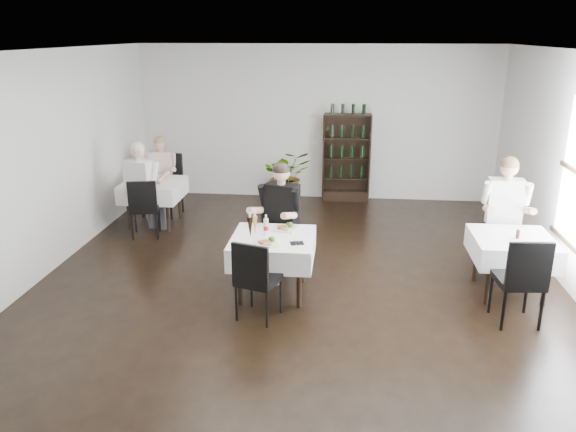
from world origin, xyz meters
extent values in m
plane|color=black|center=(0.00, 0.00, 0.00)|extent=(9.00, 9.00, 0.00)
plane|color=white|center=(0.00, 0.00, 3.00)|extent=(9.00, 9.00, 0.00)
plane|color=silver|center=(0.00, 4.50, 1.50)|extent=(7.00, 0.00, 7.00)
plane|color=silver|center=(-3.50, 0.00, 1.50)|extent=(0.00, 9.00, 9.00)
cube|color=black|center=(0.60, 4.32, 0.10)|extent=(0.90, 0.28, 0.20)
cylinder|color=black|center=(-0.67, -0.36, 0.35)|extent=(0.06, 0.06, 0.71)
cylinder|color=black|center=(-0.67, 0.36, 0.35)|extent=(0.06, 0.06, 0.71)
cylinder|color=black|center=(0.07, -0.36, 0.35)|extent=(0.06, 0.06, 0.71)
cylinder|color=black|center=(0.07, 0.36, 0.35)|extent=(0.06, 0.06, 0.71)
cube|color=black|center=(-0.30, 0.00, 0.73)|extent=(0.85, 0.85, 0.04)
cube|color=white|center=(-0.30, 0.00, 0.62)|extent=(1.03, 1.03, 0.30)
cylinder|color=black|center=(-3.04, 2.16, 0.35)|extent=(0.06, 0.06, 0.71)
cylinder|color=black|center=(-3.04, 2.84, 0.35)|extent=(0.06, 0.06, 0.71)
cylinder|color=black|center=(-2.36, 2.16, 0.35)|extent=(0.06, 0.06, 0.71)
cylinder|color=black|center=(-2.36, 2.84, 0.35)|extent=(0.06, 0.06, 0.71)
cube|color=black|center=(-2.70, 2.50, 0.73)|extent=(0.80, 0.80, 0.04)
cube|color=white|center=(-2.70, 2.50, 0.62)|extent=(0.98, 0.98, 0.30)
cylinder|color=black|center=(2.36, -0.04, 0.35)|extent=(0.06, 0.06, 0.71)
cylinder|color=black|center=(2.36, 0.64, 0.35)|extent=(0.06, 0.06, 0.71)
cylinder|color=black|center=(3.04, -0.04, 0.35)|extent=(0.06, 0.06, 0.71)
cylinder|color=black|center=(3.04, 0.64, 0.35)|extent=(0.06, 0.06, 0.71)
cube|color=black|center=(2.70, 0.30, 0.73)|extent=(0.80, 0.80, 0.04)
cube|color=white|center=(2.70, 0.30, 0.62)|extent=(0.98, 0.98, 0.30)
imported|color=#26541D|center=(-0.56, 4.20, 0.51)|extent=(1.10, 1.01, 1.02)
cylinder|color=black|center=(-0.56, 0.54, 0.20)|extent=(0.03, 0.03, 0.40)
cylinder|color=black|center=(-0.55, 0.88, 0.20)|extent=(0.03, 0.03, 0.40)
cylinder|color=black|center=(-0.21, 0.52, 0.20)|extent=(0.03, 0.03, 0.40)
cylinder|color=black|center=(-0.20, 0.87, 0.20)|extent=(0.03, 0.03, 0.40)
cube|color=black|center=(-0.38, 0.70, 0.42)|extent=(0.41, 0.41, 0.06)
cube|color=black|center=(-0.37, 0.88, 0.66)|extent=(0.40, 0.06, 0.43)
cylinder|color=black|center=(-0.14, -0.52, 0.22)|extent=(0.03, 0.03, 0.45)
cylinder|color=black|center=(-0.26, -0.89, 0.22)|extent=(0.03, 0.03, 0.45)
cylinder|color=black|center=(-0.51, -0.40, 0.22)|extent=(0.03, 0.03, 0.45)
cylinder|color=black|center=(-0.63, -0.77, 0.22)|extent=(0.03, 0.03, 0.45)
cube|color=black|center=(-0.39, -0.65, 0.48)|extent=(0.56, 0.56, 0.07)
cube|color=black|center=(-0.45, -0.84, 0.74)|extent=(0.44, 0.18, 0.49)
cylinder|color=black|center=(-2.93, 2.87, 0.25)|extent=(0.04, 0.04, 0.51)
cylinder|color=black|center=(-2.85, 3.30, 0.25)|extent=(0.04, 0.04, 0.51)
cylinder|color=black|center=(-2.50, 2.78, 0.25)|extent=(0.04, 0.04, 0.51)
cylinder|color=black|center=(-2.42, 3.21, 0.25)|extent=(0.04, 0.04, 0.51)
cube|color=black|center=(-2.68, 3.04, 0.54)|extent=(0.60, 0.60, 0.08)
cube|color=black|center=(-2.63, 3.27, 0.84)|extent=(0.51, 0.15, 0.55)
cylinder|color=black|center=(-2.51, 2.13, 0.22)|extent=(0.04, 0.04, 0.45)
cylinder|color=black|center=(-2.42, 1.76, 0.22)|extent=(0.04, 0.04, 0.45)
cylinder|color=black|center=(-2.89, 2.04, 0.22)|extent=(0.04, 0.04, 0.45)
cylinder|color=black|center=(-2.79, 1.66, 0.22)|extent=(0.04, 0.04, 0.45)
cube|color=black|center=(-2.65, 1.90, 0.48)|extent=(0.54, 0.54, 0.07)
cube|color=black|center=(-2.60, 1.70, 0.74)|extent=(0.45, 0.15, 0.49)
cylinder|color=black|center=(2.58, 0.78, 0.21)|extent=(0.03, 0.03, 0.41)
cylinder|color=black|center=(2.56, 1.14, 0.21)|extent=(0.03, 0.03, 0.41)
cylinder|color=black|center=(2.94, 0.80, 0.21)|extent=(0.03, 0.03, 0.41)
cylinder|color=black|center=(2.92, 1.16, 0.21)|extent=(0.03, 0.03, 0.41)
cube|color=black|center=(2.75, 0.97, 0.44)|extent=(0.43, 0.43, 0.06)
cube|color=black|center=(2.74, 1.16, 0.68)|extent=(0.41, 0.07, 0.45)
cylinder|color=black|center=(2.77, -0.23, 0.24)|extent=(0.04, 0.04, 0.49)
cylinder|color=black|center=(2.81, -0.65, 0.24)|extent=(0.04, 0.04, 0.49)
cylinder|color=black|center=(2.35, -0.27, 0.24)|extent=(0.04, 0.04, 0.49)
cylinder|color=black|center=(2.39, -0.69, 0.24)|extent=(0.04, 0.04, 0.49)
cube|color=black|center=(2.58, -0.46, 0.52)|extent=(0.53, 0.53, 0.07)
cube|color=black|center=(2.60, -0.68, 0.80)|extent=(0.49, 0.10, 0.53)
cube|color=#403F47|center=(-0.44, 0.53, 0.61)|extent=(0.31, 0.48, 0.15)
cylinder|color=#403F47|center=(-0.51, 0.34, 0.27)|extent=(0.12, 0.12, 0.54)
cube|color=#403F47|center=(-0.23, 0.45, 0.61)|extent=(0.31, 0.48, 0.15)
cylinder|color=#403F47|center=(-0.30, 0.26, 0.27)|extent=(0.12, 0.12, 0.54)
cube|color=black|center=(-0.26, 0.68, 0.97)|extent=(0.49, 0.38, 0.60)
cylinder|color=tan|center=(-0.60, 0.49, 0.95)|extent=(0.20, 0.35, 0.17)
cylinder|color=tan|center=(-0.13, 0.32, 0.95)|extent=(0.20, 0.35, 0.17)
sphere|color=tan|center=(-0.27, 0.66, 1.43)|extent=(0.23, 0.23, 0.23)
sphere|color=black|center=(-0.27, 0.66, 1.47)|extent=(0.23, 0.23, 0.23)
cube|color=#403F47|center=(-2.81, 2.99, 0.56)|extent=(0.26, 0.44, 0.14)
cylinder|color=#403F47|center=(-2.76, 2.82, 0.24)|extent=(0.11, 0.11, 0.49)
cube|color=#403F47|center=(-2.62, 3.05, 0.56)|extent=(0.26, 0.44, 0.14)
cylinder|color=#403F47|center=(-2.57, 2.88, 0.24)|extent=(0.11, 0.11, 0.49)
cube|color=#C8A5A7|center=(-2.77, 3.20, 0.88)|extent=(0.44, 0.33, 0.55)
cylinder|color=tan|center=(-2.91, 2.88, 0.86)|extent=(0.17, 0.32, 0.15)
cylinder|color=tan|center=(-2.48, 3.01, 0.86)|extent=(0.17, 0.32, 0.15)
sphere|color=tan|center=(-2.77, 3.18, 1.30)|extent=(0.21, 0.21, 0.21)
sphere|color=olive|center=(-2.77, 3.18, 1.33)|extent=(0.21, 0.21, 0.21)
cube|color=#403F47|center=(-2.54, 2.06, 0.61)|extent=(0.27, 0.48, 0.15)
cylinder|color=#403F47|center=(-2.49, 2.25, 0.27)|extent=(0.12, 0.12, 0.53)
cube|color=#403F47|center=(-2.75, 2.12, 0.61)|extent=(0.27, 0.48, 0.15)
cylinder|color=#403F47|center=(-2.70, 2.31, 0.27)|extent=(0.12, 0.12, 0.53)
cube|color=silver|center=(-2.70, 1.89, 0.97)|extent=(0.48, 0.34, 0.60)
cylinder|color=tan|center=(-2.38, 2.11, 0.95)|extent=(0.17, 0.35, 0.17)
cylinder|color=tan|center=(-2.87, 2.24, 0.95)|extent=(0.17, 0.35, 0.17)
sphere|color=tan|center=(-2.69, 1.91, 1.43)|extent=(0.23, 0.23, 0.23)
sphere|color=beige|center=(-2.69, 1.91, 1.46)|extent=(0.23, 0.23, 0.23)
cube|color=#403F47|center=(2.63, 0.84, 0.64)|extent=(0.19, 0.49, 0.16)
cylinder|color=#403F47|center=(2.62, 0.64, 0.28)|extent=(0.13, 0.13, 0.56)
cube|color=#403F47|center=(2.86, 0.83, 0.64)|extent=(0.19, 0.49, 0.16)
cylinder|color=#403F47|center=(2.84, 0.62, 0.28)|extent=(0.13, 0.13, 0.56)
cube|color=silver|center=(2.76, 1.05, 1.01)|extent=(0.47, 0.28, 0.63)
cylinder|color=tan|center=(2.48, 0.76, 0.99)|extent=(0.11, 0.36, 0.18)
cylinder|color=tan|center=(3.00, 0.73, 0.99)|extent=(0.11, 0.36, 0.18)
sphere|color=tan|center=(2.75, 1.03, 1.49)|extent=(0.24, 0.24, 0.24)
sphere|color=brown|center=(2.75, 1.03, 1.52)|extent=(0.24, 0.24, 0.24)
cube|color=white|center=(-0.18, 0.29, 0.78)|extent=(0.33, 0.33, 0.02)
cube|color=#5A3219|center=(-0.21, 0.27, 0.80)|extent=(0.12, 0.10, 0.03)
sphere|color=#3B6C1C|center=(-0.11, 0.34, 0.82)|extent=(0.07, 0.07, 0.07)
cube|color=#9C7846|center=(-0.16, 0.22, 0.80)|extent=(0.13, 0.12, 0.02)
cube|color=white|center=(-0.34, -0.26, 0.78)|extent=(0.35, 0.35, 0.02)
cube|color=#5A3219|center=(-0.38, -0.28, 0.80)|extent=(0.14, 0.13, 0.03)
sphere|color=#3B6C1C|center=(-0.28, -0.21, 0.82)|extent=(0.06, 0.06, 0.06)
cube|color=#9C7846|center=(-0.32, -0.32, 0.80)|extent=(0.10, 0.08, 0.02)
cone|color=black|center=(-0.57, -0.06, 0.91)|extent=(0.08, 0.08, 0.27)
cylinder|color=silver|center=(-0.57, -0.06, 1.08)|extent=(0.02, 0.02, 0.07)
cone|color=#B3942D|center=(-0.54, 0.09, 0.89)|extent=(0.07, 0.07, 0.24)
cylinder|color=silver|center=(-0.54, 0.09, 1.04)|extent=(0.02, 0.02, 0.06)
cylinder|color=silver|center=(-0.39, 0.06, 0.88)|extent=(0.06, 0.06, 0.21)
cylinder|color=#A10914|center=(-0.39, 0.06, 0.86)|extent=(0.07, 0.07, 0.05)
cylinder|color=silver|center=(-0.39, 0.06, 1.01)|extent=(0.03, 0.03, 0.05)
cube|color=black|center=(0.02, -0.20, 0.77)|extent=(0.19, 0.16, 0.01)
cylinder|color=silver|center=(0.00, -0.20, 0.78)|extent=(0.06, 0.18, 0.01)
cylinder|color=silver|center=(0.04, -0.20, 0.78)|extent=(0.06, 0.18, 0.01)
cylinder|color=black|center=(2.73, 0.25, 0.83)|extent=(0.05, 0.05, 0.11)
camera|label=1|loc=(0.56, -6.53, 3.22)|focal=35.00mm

